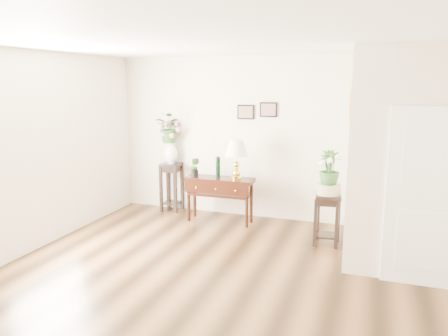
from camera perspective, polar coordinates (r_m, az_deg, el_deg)
The scene contains 20 objects.
floor at distance 5.32m, azimuth 0.89°, elevation -15.15°, with size 6.00×5.50×0.02m, color brown.
ceiling at distance 4.79m, azimuth 1.00°, elevation 16.46°, with size 6.00×5.50×0.02m, color white.
wall_back at distance 7.49m, azimuth 7.65°, elevation 3.71°, with size 6.00×0.02×2.80m, color silver.
wall_front at distance 2.52m, azimuth -19.80°, elevation -11.89°, with size 6.00×0.02×2.80m, color silver.
wall_left at distance 6.46m, azimuth -25.20°, elevation 1.56°, with size 0.02×5.50×2.80m, color silver.
partition at distance 6.40m, azimuth 24.49°, elevation 1.54°, with size 1.80×1.95×2.80m, color silver.
door at distance 5.49m, azimuth 25.04°, elevation -3.70°, with size 0.90×0.05×2.10m, color white.
art_print_left at distance 7.58m, azimuth 2.86°, elevation 7.31°, with size 0.30×0.02×0.25m, color black.
art_print_right at distance 7.48m, azimuth 5.82°, elevation 7.59°, with size 0.30×0.02×0.25m, color black.
wall_ornament at distance 6.44m, azimuth 16.45°, elevation 7.97°, with size 0.51×0.51×0.07m, color #A48231.
console_table at distance 7.45m, azimuth -0.56°, elevation -4.19°, with size 1.16×0.39×0.77m, color black.
table_lamp at distance 7.19m, azimuth 1.63°, elevation 1.28°, with size 0.38×0.38×0.67m, color gold.
green_vase at distance 7.33m, azimuth -0.79°, elevation 0.03°, with size 0.07×0.07×0.36m, color black.
potted_plant at distance 7.49m, azimuth -3.84°, elevation 0.10°, with size 0.17×0.13×0.30m, color #26511F.
plant_stand_a at distance 8.15m, azimuth -6.86°, elevation -2.48°, with size 0.35×0.35×0.90m, color black.
porcelain_vase at distance 8.02m, azimuth -6.97°, elevation 2.20°, with size 0.25×0.25×0.43m, color white, non-canonical shape.
lily_arrangement at distance 7.96m, azimuth -7.05°, elevation 5.43°, with size 0.50×0.44×0.56m, color #26511F.
plant_stand_b at distance 6.62m, azimuth 13.32°, elevation -6.53°, with size 0.36×0.36×0.76m, color black.
ceramic_bowl at distance 6.49m, azimuth 13.50°, elevation -2.65°, with size 0.34×0.34×0.15m, color beige.
narcissus at distance 6.43m, azimuth 13.62°, elevation -0.06°, with size 0.29×0.29×0.52m, color #26511F.
Camera 1 is at (1.51, -4.52, 2.36)m, focal length 35.00 mm.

